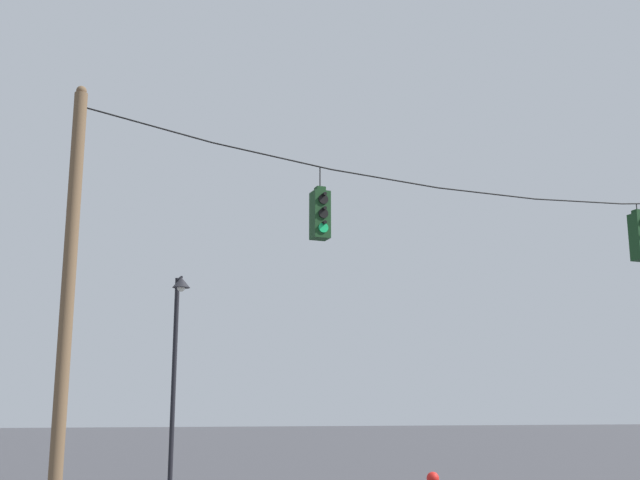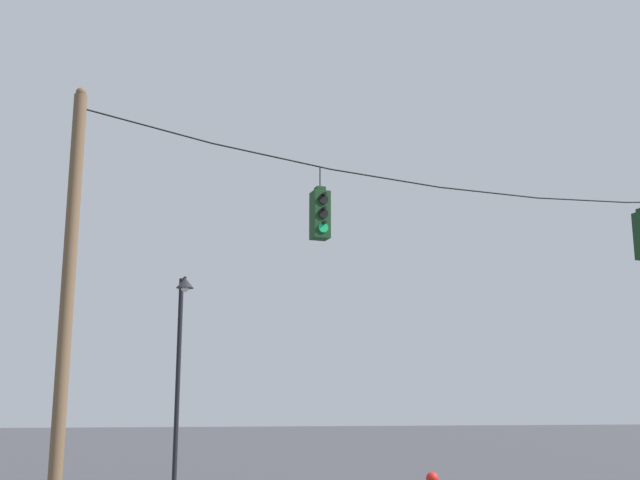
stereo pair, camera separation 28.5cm
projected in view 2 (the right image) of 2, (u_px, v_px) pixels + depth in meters
utility_pole_left at (67, 293)px, 14.07m from camera, size 0.24×0.24×7.68m
span_wire at (489, 181)px, 17.67m from camera, size 17.45×0.03×0.80m
traffic_light_over_intersection at (320, 214)px, 16.07m from camera, size 0.34×0.46×1.50m
street_lamp at (181, 334)px, 20.48m from camera, size 0.45×0.78×5.22m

